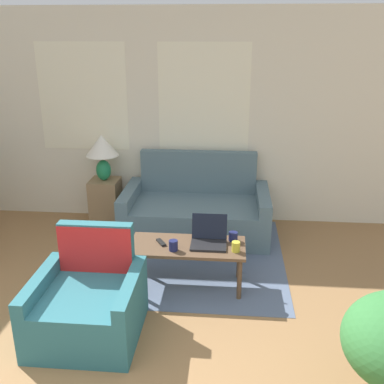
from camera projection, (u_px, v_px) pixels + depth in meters
wall_back at (151, 118)px, 5.55m from camera, size 6.96×0.06×2.60m
rug at (193, 256)px, 4.88m from camera, size 1.95×2.06×0.01m
couch at (196, 212)px, 5.41m from camera, size 1.71×0.94×0.93m
armchair at (89, 304)px, 3.60m from camera, size 0.82×0.81×0.83m
side_table at (106, 201)px, 5.68m from camera, size 0.35×0.35×0.57m
table_lamp at (102, 150)px, 5.45m from camera, size 0.40×0.40×0.57m
coffee_table at (187, 250)px, 4.21m from camera, size 1.08×0.48×0.43m
laptop at (209, 238)px, 4.20m from camera, size 0.33×0.31×0.25m
cup_navy at (233, 236)px, 4.27m from camera, size 0.09×0.09×0.09m
cup_yellow at (236, 247)px, 4.05m from camera, size 0.08×0.08×0.10m
cup_white at (173, 245)px, 4.07m from camera, size 0.08×0.08×0.10m
tv_remote at (161, 242)px, 4.22m from camera, size 0.12×0.15×0.02m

